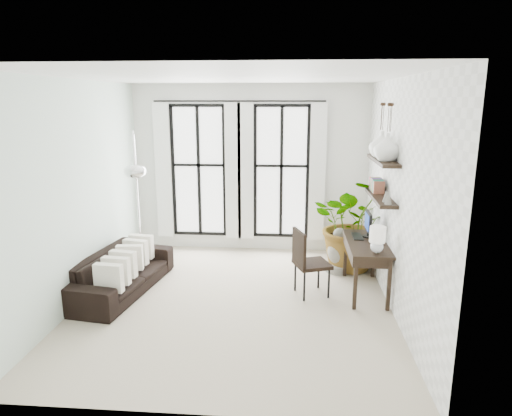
# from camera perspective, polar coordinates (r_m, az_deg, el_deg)

# --- Properties ---
(floor) EXTENTS (5.00, 5.00, 0.00)m
(floor) POSITION_cam_1_polar(r_m,az_deg,el_deg) (6.88, -2.64, -11.59)
(floor) COLOR #B6A891
(floor) RESTS_ON ground
(ceiling) EXTENTS (5.00, 5.00, 0.00)m
(ceiling) POSITION_cam_1_polar(r_m,az_deg,el_deg) (6.25, -2.97, 16.09)
(ceiling) COLOR white
(ceiling) RESTS_ON wall_back
(wall_left) EXTENTS (0.00, 5.00, 5.00)m
(wall_left) POSITION_cam_1_polar(r_m,az_deg,el_deg) (7.02, -21.33, 1.76)
(wall_left) COLOR silver
(wall_left) RESTS_ON floor
(wall_right) EXTENTS (0.00, 5.00, 5.00)m
(wall_right) POSITION_cam_1_polar(r_m,az_deg,el_deg) (6.48, 17.34, 1.17)
(wall_right) COLOR white
(wall_right) RESTS_ON floor
(wall_back) EXTENTS (4.50, 0.00, 4.50)m
(wall_back) POSITION_cam_1_polar(r_m,az_deg,el_deg) (8.82, -0.72, 4.88)
(wall_back) COLOR white
(wall_back) RESTS_ON floor
(windows) EXTENTS (3.26, 0.13, 2.65)m
(windows) POSITION_cam_1_polar(r_m,az_deg,el_deg) (8.78, -2.06, 4.57)
(windows) COLOR white
(windows) RESTS_ON wall_back
(wall_shelves) EXTENTS (0.25, 1.30, 0.60)m
(wall_shelves) POSITION_cam_1_polar(r_m,az_deg,el_deg) (6.95, 15.34, 3.17)
(wall_shelves) COLOR black
(wall_shelves) RESTS_ON wall_right
(sofa) EXTENTS (1.13, 2.22, 0.62)m
(sofa) POSITION_cam_1_polar(r_m,az_deg,el_deg) (7.41, -16.50, -7.69)
(sofa) COLOR black
(sofa) RESTS_ON floor
(throw_pillows) EXTENTS (0.40, 1.52, 0.40)m
(throw_pillows) POSITION_cam_1_polar(r_m,az_deg,el_deg) (7.31, -15.86, -6.35)
(throw_pillows) COLOR white
(throw_pillows) RESTS_ON sofa
(plant) EXTENTS (1.58, 1.40, 1.64)m
(plant) POSITION_cam_1_polar(r_m,az_deg,el_deg) (8.08, 12.21, -1.87)
(plant) COLOR #2D7228
(plant) RESTS_ON floor
(desk) EXTENTS (0.58, 1.37, 1.20)m
(desk) POSITION_cam_1_polar(r_m,az_deg,el_deg) (7.07, 13.66, -4.74)
(desk) COLOR black
(desk) RESTS_ON floor
(desk_chair) EXTENTS (0.62, 0.62, 1.03)m
(desk_chair) POSITION_cam_1_polar(r_m,az_deg,el_deg) (6.91, 6.33, -6.30)
(desk_chair) COLOR black
(desk_chair) RESTS_ON floor
(arc_lamp) EXTENTS (0.75, 1.52, 2.44)m
(arc_lamp) POSITION_cam_1_polar(r_m,az_deg,el_deg) (7.56, -14.87, 5.16)
(arc_lamp) COLOR silver
(arc_lamp) RESTS_ON floor
(buddha) EXTENTS (0.43, 0.43, 0.78)m
(buddha) POSITION_cam_1_polar(r_m,az_deg,el_deg) (8.01, 10.30, -5.61)
(buddha) COLOR gray
(buddha) RESTS_ON floor
(vase_a) EXTENTS (0.37, 0.37, 0.38)m
(vase_a) POSITION_cam_1_polar(r_m,az_deg,el_deg) (6.60, 16.08, 7.32)
(vase_a) COLOR white
(vase_a) RESTS_ON shelf_upper
(vase_b) EXTENTS (0.37, 0.37, 0.38)m
(vase_b) POSITION_cam_1_polar(r_m,az_deg,el_deg) (6.99, 15.45, 7.67)
(vase_b) COLOR white
(vase_b) RESTS_ON shelf_upper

